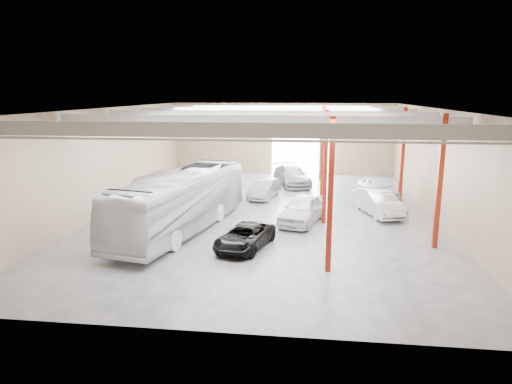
% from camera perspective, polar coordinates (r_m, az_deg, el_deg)
% --- Properties ---
extents(depot_shell, '(22.12, 32.12, 7.06)m').
position_cam_1_polar(depot_shell, '(30.67, 1.73, 6.64)').
color(depot_shell, '#47484D').
rests_on(depot_shell, ground).
extents(coach_bus, '(5.48, 13.15, 3.57)m').
position_cam_1_polar(coach_bus, '(27.09, -9.34, -1.12)').
color(coach_bus, silver).
rests_on(coach_bus, ground).
extents(black_sedan, '(3.19, 4.91, 1.26)m').
position_cam_1_polar(black_sedan, '(23.98, -1.39, -5.59)').
color(black_sedan, black).
rests_on(black_sedan, ground).
extents(car_row_a, '(3.34, 5.38, 1.71)m').
position_cam_1_polar(car_row_a, '(28.69, 5.81, -2.18)').
color(car_row_a, silver).
rests_on(car_row_a, ground).
extents(car_row_b, '(2.33, 4.60, 1.45)m').
position_cam_1_polar(car_row_b, '(35.35, 1.04, 0.43)').
color(car_row_b, '#A8A8AD').
rests_on(car_row_b, ground).
extents(car_row_c, '(4.07, 6.25, 1.68)m').
position_cam_1_polar(car_row_c, '(40.28, 4.49, 2.03)').
color(car_row_c, gray).
rests_on(car_row_c, ground).
extents(car_right_near, '(3.23, 5.36, 1.67)m').
position_cam_1_polar(car_right_near, '(31.53, 15.07, -1.26)').
color(car_right_near, silver).
rests_on(car_right_near, ground).
extents(car_right_far, '(3.11, 5.08, 1.62)m').
position_cam_1_polar(car_right_far, '(36.66, 15.04, 0.57)').
color(car_right_far, silver).
rests_on(car_right_far, ground).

